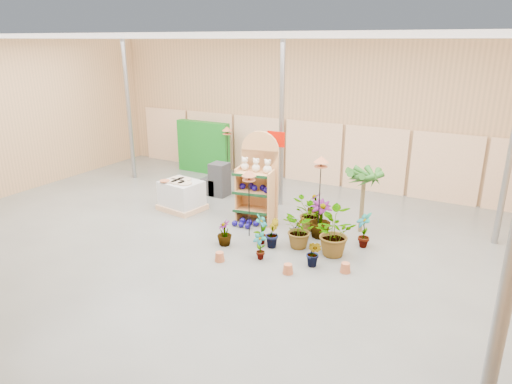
% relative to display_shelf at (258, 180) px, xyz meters
% --- Properties ---
extents(room, '(15.20, 12.10, 4.70)m').
position_rel_display_shelf_xyz_m(room, '(0.01, -1.28, 1.16)').
color(room, '#565750').
rests_on(room, ground).
extents(display_shelf, '(1.06, 0.77, 2.32)m').
position_rel_display_shelf_xyz_m(display_shelf, '(0.00, 0.00, 0.00)').
color(display_shelf, tan).
rests_on(display_shelf, ground).
extents(teddy_bears, '(0.85, 0.22, 0.36)m').
position_rel_display_shelf_xyz_m(teddy_bears, '(0.02, -0.11, 0.40)').
color(teddy_bears, beige).
rests_on(teddy_bears, display_shelf).
extents(gazing_balls_shelf, '(0.85, 0.29, 0.16)m').
position_rel_display_shelf_xyz_m(gazing_balls_shelf, '(0.00, -0.14, -0.15)').
color(gazing_balls_shelf, '#0F075E').
rests_on(gazing_balls_shelf, display_shelf).
extents(gazing_balls_floor, '(0.63, 0.39, 0.15)m').
position_rel_display_shelf_xyz_m(gazing_balls_floor, '(-0.05, -0.58, -0.98)').
color(gazing_balls_floor, '#0F075E').
rests_on(gazing_balls_floor, ground).
extents(pallet_stack, '(1.27, 1.11, 0.84)m').
position_rel_display_shelf_xyz_m(pallet_stack, '(-2.19, -0.36, -0.65)').
color(pallet_stack, tan).
rests_on(pallet_stack, ground).
extents(charcoal_planters, '(0.80, 0.50, 1.00)m').
position_rel_display_shelf_xyz_m(charcoal_planters, '(-2.02, 1.13, -0.64)').
color(charcoal_planters, '#242425').
rests_on(charcoal_planters, ground).
extents(trellis_stock, '(2.00, 0.30, 1.80)m').
position_rel_display_shelf_xyz_m(trellis_stock, '(-3.79, 3.01, -0.16)').
color(trellis_stock, '#136618').
rests_on(trellis_stock, ground).
extents(offer_sign, '(0.50, 0.08, 2.20)m').
position_rel_display_shelf_xyz_m(offer_sign, '(0.11, 0.79, 0.51)').
color(offer_sign, gray).
rests_on(offer_sign, ground).
extents(bird_table_front, '(0.34, 0.34, 1.64)m').
position_rel_display_shelf_xyz_m(bird_table_front, '(0.33, -1.06, 0.46)').
color(bird_table_front, black).
rests_on(bird_table_front, ground).
extents(bird_table_right, '(0.34, 0.34, 2.02)m').
position_rel_display_shelf_xyz_m(bird_table_right, '(1.84, -0.47, 0.82)').
color(bird_table_right, black).
rests_on(bird_table_right, ground).
extents(bird_table_back, '(0.34, 0.34, 1.79)m').
position_rel_display_shelf_xyz_m(bird_table_back, '(-2.59, 2.67, 0.60)').
color(bird_table_back, black).
rests_on(bird_table_back, ground).
extents(palm, '(0.70, 0.70, 1.69)m').
position_rel_display_shelf_xyz_m(palm, '(2.59, 0.48, 0.38)').
color(palm, brown).
rests_on(palm, ground).
extents(potted_plant_0, '(0.26, 0.38, 0.71)m').
position_rel_display_shelf_xyz_m(potted_plant_0, '(0.79, -1.30, -0.70)').
color(potted_plant_0, '#235719').
rests_on(potted_plant_0, ground).
extents(potted_plant_1, '(0.40, 0.44, 0.66)m').
position_rel_display_shelf_xyz_m(potted_plant_1, '(1.07, -1.32, -0.73)').
color(potted_plant_1, '#235719').
rests_on(potted_plant_1, ground).
extents(potted_plant_2, '(1.02, 1.01, 0.86)m').
position_rel_display_shelf_xyz_m(potted_plant_2, '(1.65, -1.07, -0.63)').
color(potted_plant_2, '#235719').
rests_on(potted_plant_2, ground).
extents(potted_plant_3, '(0.72, 0.72, 0.91)m').
position_rel_display_shelf_xyz_m(potted_plant_3, '(1.83, -0.30, -0.60)').
color(potted_plant_3, '#235719').
rests_on(potted_plant_3, ground).
extents(potted_plant_4, '(0.49, 0.53, 0.83)m').
position_rel_display_shelf_xyz_m(potted_plant_4, '(2.88, -0.34, -0.64)').
color(potted_plant_4, '#235719').
rests_on(potted_plant_4, ground).
extents(potted_plant_5, '(0.38, 0.39, 0.56)m').
position_rel_display_shelf_xyz_m(potted_plant_5, '(1.41, -0.65, -0.78)').
color(potted_plant_5, '#235719').
rests_on(potted_plant_5, ground).
extents(potted_plant_6, '(0.82, 0.90, 0.84)m').
position_rel_display_shelf_xyz_m(potted_plant_6, '(1.45, -0.04, -0.64)').
color(potted_plant_6, '#235719').
rests_on(potted_plant_6, ground).
extents(potted_plant_7, '(0.47, 0.47, 0.60)m').
position_rel_display_shelf_xyz_m(potted_plant_7, '(0.08, -1.76, -0.76)').
color(potted_plant_7, '#235719').
rests_on(potted_plant_7, ground).
extents(potted_plant_8, '(0.36, 0.27, 0.61)m').
position_rel_display_shelf_xyz_m(potted_plant_8, '(1.12, -2.00, -0.75)').
color(potted_plant_8, '#235719').
rests_on(potted_plant_8, ground).
extents(potted_plant_9, '(0.38, 0.33, 0.59)m').
position_rel_display_shelf_xyz_m(potted_plant_9, '(2.26, -1.78, -0.76)').
color(potted_plant_9, '#235719').
rests_on(potted_plant_9, ground).
extents(potted_plant_10, '(1.23, 1.20, 1.03)m').
position_rel_display_shelf_xyz_m(potted_plant_10, '(2.38, -1.06, -0.54)').
color(potted_plant_10, '#235719').
rests_on(potted_plant_10, ground).
extents(potted_plant_11, '(0.43, 0.43, 0.76)m').
position_rel_display_shelf_xyz_m(potted_plant_11, '(1.34, 0.64, -0.68)').
color(potted_plant_11, '#235719').
rests_on(potted_plant_11, ground).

